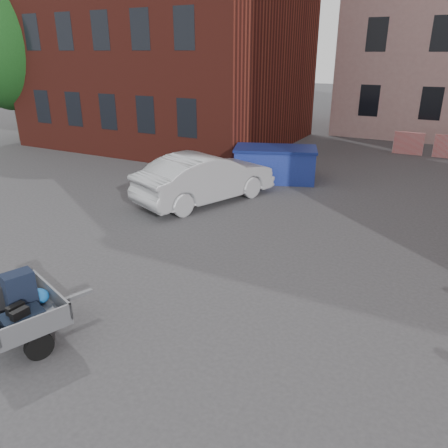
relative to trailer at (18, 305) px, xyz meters
The scene contains 6 objects.
ground 3.18m from the trailer, 63.54° to the left, with size 120.00×120.00×0.00m, color #38383A.
far_building 31.19m from the trailer, 126.89° to the left, with size 6.00×6.00×8.00m, color maroon.
tree 19.32m from the trailer, 141.09° to the left, with size 5.28×5.28×8.30m.
trailer is the anchor object (origin of this frame).
dumpster 10.78m from the trailer, 89.32° to the left, with size 3.25×2.40×1.22m.
silver_car 7.62m from the trailer, 96.83° to the left, with size 1.60×4.60×1.51m, color #A7AAAE.
Camera 1 is at (4.38, -6.58, 4.42)m, focal length 35.00 mm.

